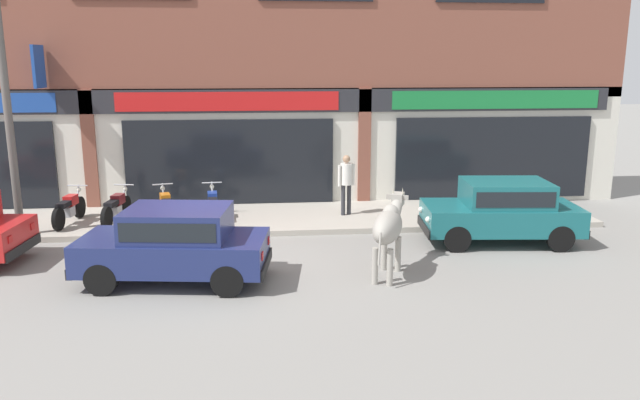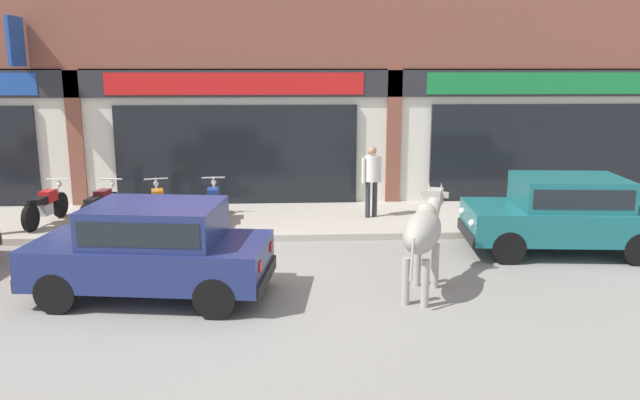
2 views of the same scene
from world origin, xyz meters
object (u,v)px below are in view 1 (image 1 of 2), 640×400
at_px(motorcycle_1, 116,208).
at_px(motorcycle_0, 69,209).
at_px(motorcycle_2, 166,207).
at_px(utility_pole, 8,112).
at_px(motorcycle_3, 213,205).
at_px(car_0, 175,241).
at_px(pedestrian, 346,178).
at_px(cow, 389,227).
at_px(car_2, 502,209).

bearing_deg(motorcycle_1, motorcycle_0, 179.23).
height_order(motorcycle_2, utility_pole, utility_pole).
bearing_deg(motorcycle_3, utility_pole, -167.84).
relative_size(car_0, pedestrian, 2.35).
xyz_separation_m(car_0, utility_pole, (-4.01, 3.26, 2.21)).
relative_size(motorcycle_3, pedestrian, 1.13).
distance_m(cow, motorcycle_0, 8.41).
distance_m(car_2, motorcycle_1, 9.46).
relative_size(car_2, motorcycle_2, 2.09).
relative_size(car_2, motorcycle_1, 2.06).
distance_m(motorcycle_2, pedestrian, 4.70).
xyz_separation_m(motorcycle_0, motorcycle_2, (2.39, -0.04, 0.00)).
relative_size(motorcycle_1, utility_pole, 0.31).
xyz_separation_m(car_0, pedestrian, (3.90, 4.41, 0.31)).
height_order(car_2, motorcycle_2, car_2).
bearing_deg(car_2, motorcycle_0, 167.76).
relative_size(car_0, motorcycle_2, 2.11).
height_order(motorcycle_0, motorcycle_2, same).
distance_m(motorcycle_1, pedestrian, 5.93).
bearing_deg(motorcycle_1, car_0, -64.52).
bearing_deg(motorcycle_2, pedestrian, 3.22).
height_order(motorcycle_1, utility_pole, utility_pole).
relative_size(motorcycle_0, motorcycle_3, 1.00).
height_order(cow, car_0, cow).
distance_m(cow, pedestrian, 4.47).
xyz_separation_m(car_2, motorcycle_2, (-7.95, 2.20, -0.29)).
xyz_separation_m(car_0, car_2, (7.20, 1.94, 0.00)).
bearing_deg(motorcycle_2, cow, -40.95).
bearing_deg(utility_pole, motorcycle_0, 46.74).
xyz_separation_m(car_2, utility_pole, (-11.21, 1.32, 2.21)).
bearing_deg(motorcycle_0, motorcycle_2, -0.97).
bearing_deg(cow, motorcycle_3, 130.70).
height_order(cow, car_2, cow).
distance_m(car_0, motorcycle_0, 5.24).
relative_size(cow, motorcycle_3, 1.12).
height_order(cow, motorcycle_1, cow).
xyz_separation_m(cow, motorcycle_1, (-6.08, 4.23, -0.48)).
bearing_deg(cow, utility_pole, 157.71).
bearing_deg(cow, motorcycle_0, 149.61).
distance_m(cow, motorcycle_2, 6.44).
height_order(car_0, motorcycle_3, car_0).
bearing_deg(cow, pedestrian, 92.45).
xyz_separation_m(motorcycle_0, motorcycle_3, (3.56, 0.03, 0.00)).
bearing_deg(motorcycle_1, pedestrian, 2.30).
bearing_deg(utility_pole, motorcycle_2, 15.14).
xyz_separation_m(pedestrian, utility_pole, (-7.92, -1.14, 1.90)).
relative_size(motorcycle_0, utility_pole, 0.31).
distance_m(motorcycle_0, motorcycle_2, 2.39).
xyz_separation_m(car_0, motorcycle_2, (-0.75, 4.15, -0.29)).
height_order(car_2, motorcycle_3, car_2).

